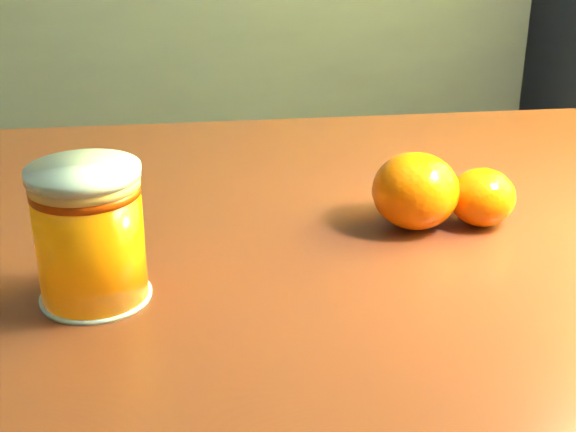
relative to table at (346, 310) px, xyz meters
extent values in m
cube|color=maroon|center=(0.00, 0.00, 0.07)|extent=(0.95, 0.69, 0.04)
cylinder|color=orange|center=(-0.21, -0.10, 0.13)|extent=(0.08, 0.08, 0.09)
cylinder|color=#FCBA66|center=(-0.21, -0.10, 0.18)|extent=(0.08, 0.08, 0.01)
cylinder|color=silver|center=(-0.21, -0.10, 0.18)|extent=(0.08, 0.08, 0.00)
ellipsoid|color=#FF6705|center=(0.05, -0.01, 0.12)|extent=(0.08, 0.08, 0.07)
ellipsoid|color=#FF6705|center=(0.11, -0.02, 0.11)|extent=(0.07, 0.07, 0.05)
camera|label=1|loc=(-0.16, -0.62, 0.38)|focal=50.00mm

